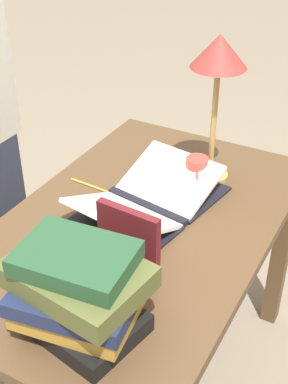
{
  "coord_description": "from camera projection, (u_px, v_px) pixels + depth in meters",
  "views": [
    {
      "loc": [
        1.09,
        0.61,
        1.66
      ],
      "look_at": [
        -0.04,
        -0.0,
        0.81
      ],
      "focal_mm": 50.0,
      "sensor_mm": 36.0,
      "label": 1
    }
  ],
  "objects": [
    {
      "name": "book_stack_tall",
      "position": [
        79.0,
        291.0,
        1.16
      ],
      "size": [
        0.25,
        0.32,
        0.22
      ],
      "color": "black",
      "rests_on": "reading_desk"
    },
    {
      "name": "reading_desk",
      "position": [
        138.0,
        251.0,
        1.61
      ],
      "size": [
        1.19,
        0.74,
        0.73
      ],
      "color": "brown",
      "rests_on": "ground_plane"
    },
    {
      "name": "ground_plane",
      "position": [
        139.0,
        383.0,
        1.96
      ],
      "size": [
        12.0,
        12.0,
        0.0
      ],
      "primitive_type": "plane",
      "color": "gray"
    },
    {
      "name": "coffee_mug",
      "position": [
        197.0,
        173.0,
        1.69
      ],
      "size": [
        0.1,
        0.07,
        0.1
      ],
      "rotation": [
        0.0,
        0.0,
        0.43
      ],
      "color": "#B74238",
      "rests_on": "reading_desk"
    },
    {
      "name": "reading_lamp",
      "position": [
        218.0,
        64.0,
        1.55
      ],
      "size": [
        0.17,
        0.17,
        0.48
      ],
      "color": "tan",
      "rests_on": "reading_desk"
    },
    {
      "name": "pencil",
      "position": [
        93.0,
        187.0,
        1.71
      ],
      "size": [
        0.02,
        0.18,
        0.01
      ],
      "rotation": [
        0.0,
        0.0,
        -0.07
      ],
      "color": "gold",
      "rests_on": "reading_desk"
    },
    {
      "name": "book_standing_upright",
      "position": [
        129.0,
        244.0,
        1.31
      ],
      "size": [
        0.03,
        0.17,
        0.21
      ],
      "rotation": [
        0.0,
        0.0,
        -0.07
      ],
      "color": "maroon",
      "rests_on": "reading_desk"
    },
    {
      "name": "open_book",
      "position": [
        147.0,
        201.0,
        1.6
      ],
      "size": [
        0.55,
        0.37,
        0.1
      ],
      "rotation": [
        0.0,
        0.0,
        -0.16
      ],
      "color": "black",
      "rests_on": "reading_desk"
    }
  ]
}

